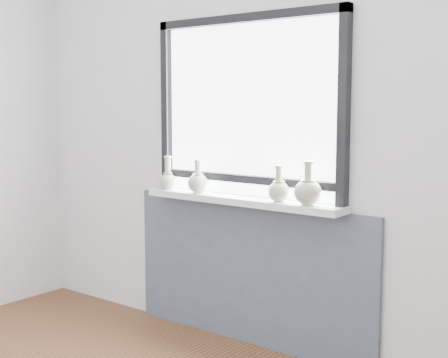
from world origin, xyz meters
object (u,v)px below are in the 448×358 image
Objects in this scene: vase_a at (168,179)px; vase_d at (308,191)px; windowsill at (241,200)px; vase_c at (279,190)px; vase_b at (198,182)px.

vase_a is 1.02m from vase_d.
vase_c reaches higher than windowsill.
vase_d reaches higher than vase_c.
vase_d is (0.18, -0.00, 0.01)m from vase_c.
vase_b is at bearing -179.73° from vase_d.
vase_a reaches higher than windowsill.
vase_a is at bearing 179.73° from vase_c.
vase_b is at bearing -1.73° from vase_a.
vase_c is at bearing -4.60° from windowsill.
vase_b is (0.26, -0.01, 0.00)m from vase_a.
windowsill is 0.29m from vase_c.
vase_d reaches higher than vase_b.
vase_d is at bearing -0.07° from vase_c.
vase_c is (0.58, 0.00, 0.00)m from vase_b.
windowsill is 5.58× the size of vase_d.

